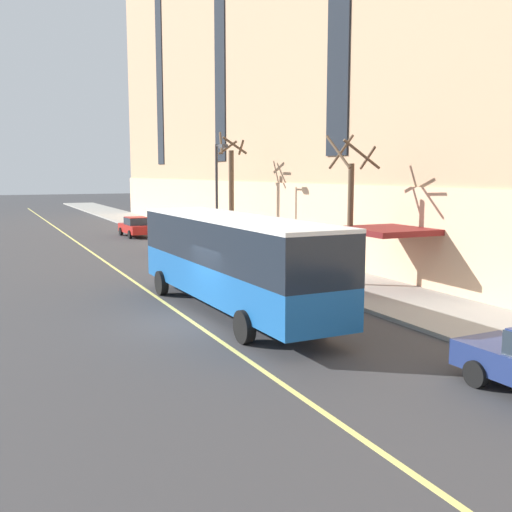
% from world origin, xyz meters
% --- Properties ---
extents(ground_plane, '(260.00, 260.00, 0.00)m').
position_xyz_m(ground_plane, '(0.00, 0.00, 0.00)').
color(ground_plane, '#38383A').
extents(sidewalk, '(4.69, 160.00, 0.15)m').
position_xyz_m(sidewalk, '(8.64, 3.00, 0.07)').
color(sidewalk, '#9E9B93').
rests_on(sidewalk, ground).
extents(city_bus, '(3.06, 12.39, 3.49)m').
position_xyz_m(city_bus, '(1.85, 0.75, 2.04)').
color(city_bus, '#19569E').
rests_on(city_bus, ground).
extents(parked_car_silver_1, '(2.06, 4.81, 1.56)m').
position_xyz_m(parked_car_silver_1, '(5.08, 9.56, 0.78)').
color(parked_car_silver_1, '#B7B7BC').
rests_on(parked_car_silver_1, ground).
extents(parked_car_red_2, '(2.05, 4.50, 1.56)m').
position_xyz_m(parked_car_red_2, '(5.02, 28.10, 0.78)').
color(parked_car_red_2, '#B21E19').
rests_on(parked_car_red_2, ground).
extents(parked_car_red_3, '(1.96, 4.53, 1.56)m').
position_xyz_m(parked_car_red_3, '(5.12, 16.97, 0.78)').
color(parked_car_red_3, '#B21E19').
rests_on(parked_car_red_3, ground).
extents(street_tree_mid_block, '(1.88, 1.78, 6.52)m').
position_xyz_m(street_tree_mid_block, '(8.37, 3.02, 3.47)').
color(street_tree_mid_block, brown).
rests_on(street_tree_mid_block, sidewalk).
extents(street_tree_far_uptown, '(1.72, 1.76, 7.43)m').
position_xyz_m(street_tree_far_uptown, '(8.38, 16.48, 3.87)').
color(street_tree_far_uptown, brown).
rests_on(street_tree_far_uptown, sidewalk).
extents(street_lamp, '(0.36, 1.48, 6.54)m').
position_xyz_m(street_lamp, '(6.90, 14.94, 4.19)').
color(street_lamp, '#2D2D30').
rests_on(street_lamp, sidewalk).
extents(fire_hydrant, '(0.42, 0.24, 0.72)m').
position_xyz_m(fire_hydrant, '(6.80, 10.87, 0.49)').
color(fire_hydrant, red).
rests_on(fire_hydrant, sidewalk).
extents(lane_centerline, '(0.16, 140.00, 0.01)m').
position_xyz_m(lane_centerline, '(0.16, 3.00, 0.00)').
color(lane_centerline, '#E0D66B').
rests_on(lane_centerline, ground).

